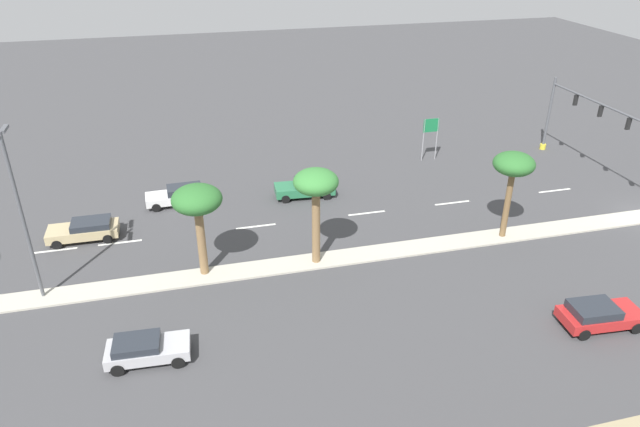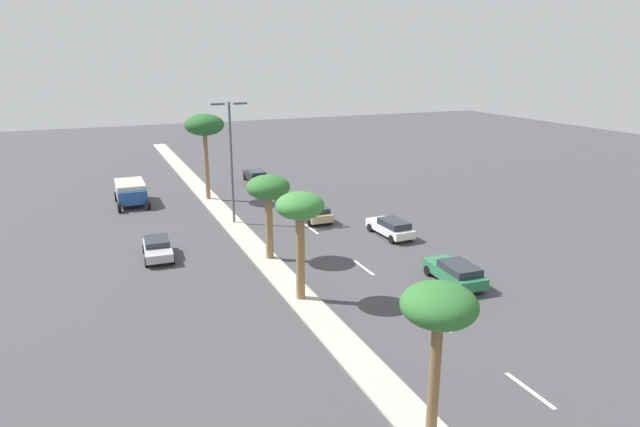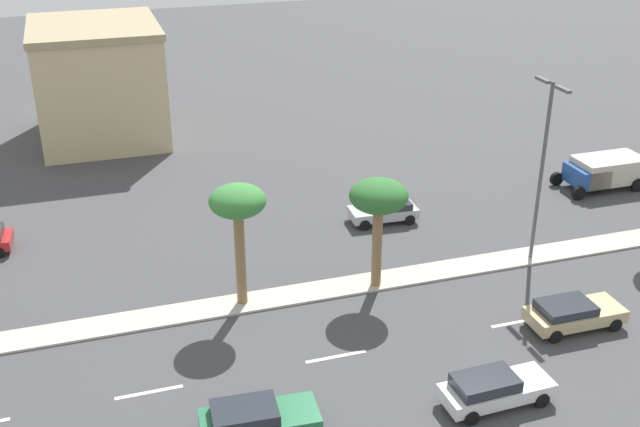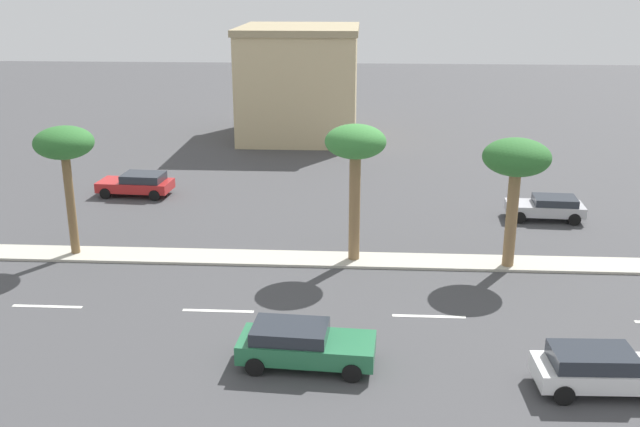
% 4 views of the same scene
% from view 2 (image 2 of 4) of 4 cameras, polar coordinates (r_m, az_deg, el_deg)
% --- Properties ---
extents(ground_plane, '(160.00, 160.00, 0.00)m').
position_cam_2_polar(ground_plane, '(39.60, -6.52, -3.89)').
color(ground_plane, '#424244').
extents(median_curb, '(1.80, 86.49, 0.12)m').
position_cam_2_polar(median_curb, '(48.44, -9.81, -0.22)').
color(median_curb, '#B7B2A3').
rests_on(median_curb, ground).
extents(lane_stripe_center, '(0.20, 2.80, 0.01)m').
position_cam_2_polar(lane_stripe_center, '(25.63, 20.89, -16.72)').
color(lane_stripe_center, silver).
rests_on(lane_stripe_center, ground).
extents(lane_stripe_left, '(0.20, 2.80, 0.01)m').
position_cam_2_polar(lane_stripe_left, '(30.12, 11.86, -10.79)').
color(lane_stripe_left, silver).
rests_on(lane_stripe_left, ground).
extents(lane_stripe_outboard, '(0.20, 2.80, 0.01)m').
position_cam_2_polar(lane_stripe_outboard, '(36.47, 4.55, -5.61)').
color(lane_stripe_outboard, silver).
rests_on(lane_stripe_outboard, ground).
extents(lane_stripe_mid, '(0.20, 2.80, 0.01)m').
position_cam_2_polar(lane_stripe_mid, '(44.26, -0.90, -1.61)').
color(lane_stripe_mid, silver).
rests_on(lane_stripe_mid, ground).
extents(lane_stripe_rear, '(0.20, 2.80, 0.01)m').
position_cam_2_polar(lane_stripe_rear, '(47.91, -2.75, -0.24)').
color(lane_stripe_rear, silver).
rests_on(lane_stripe_rear, ground).
extents(lane_stripe_near, '(0.20, 2.80, 0.01)m').
position_cam_2_polar(lane_stripe_near, '(53.99, -5.21, 1.58)').
color(lane_stripe_near, silver).
rests_on(lane_stripe_near, ground).
extents(palm_tree_far, '(2.66, 2.66, 5.97)m').
position_cam_2_polar(palm_tree_far, '(19.25, 12.20, -9.77)').
color(palm_tree_far, brown).
rests_on(palm_tree_far, median_curb).
extents(palm_tree_left, '(2.69, 2.69, 6.20)m').
position_cam_2_polar(palm_tree_left, '(30.01, -2.10, 0.26)').
color(palm_tree_left, olive).
rests_on(palm_tree_left, median_curb).
extents(palm_tree_trailing, '(2.91, 2.91, 5.76)m').
position_cam_2_polar(palm_tree_trailing, '(36.54, -5.39, 2.41)').
color(palm_tree_trailing, olive).
rests_on(palm_tree_trailing, median_curb).
extents(palm_tree_leading, '(3.68, 3.68, 8.12)m').
position_cam_2_polar(palm_tree_leading, '(53.02, -11.89, 8.84)').
color(palm_tree_leading, olive).
rests_on(palm_tree_leading, median_curb).
extents(street_lamp_right, '(2.90, 0.24, 9.83)m').
position_cam_2_polar(street_lamp_right, '(44.92, -9.19, 6.16)').
color(street_lamp_right, '#515459').
rests_on(street_lamp_right, median_curb).
extents(sedan_silver_outboard, '(2.10, 4.10, 1.26)m').
position_cam_2_polar(sedan_silver_outboard, '(39.49, -16.48, -3.46)').
color(sedan_silver_outboard, '#B2B2B7').
rests_on(sedan_silver_outboard, ground).
extents(sedan_white_inboard, '(1.98, 4.63, 1.40)m').
position_cam_2_polar(sedan_white_inboard, '(42.61, 7.37, -1.40)').
color(sedan_white_inboard, silver).
rests_on(sedan_white_inboard, ground).
extents(sedan_tan_right, '(2.07, 4.55, 1.34)m').
position_cam_2_polar(sedan_tan_right, '(46.38, -0.70, 0.16)').
color(sedan_tan_right, tan).
rests_on(sedan_tan_right, ground).
extents(sedan_green_leading, '(2.24, 4.64, 1.42)m').
position_cam_2_polar(sedan_green_leading, '(34.61, 13.84, -5.91)').
color(sedan_green_leading, '#287047').
rests_on(sedan_green_leading, ground).
extents(sedan_black_rear, '(2.04, 4.50, 1.37)m').
position_cam_2_polar(sedan_black_rear, '(60.95, -6.69, 3.93)').
color(sedan_black_rear, black).
rests_on(sedan_black_rear, ground).
extents(box_truck, '(2.77, 5.67, 2.06)m').
position_cam_2_polar(box_truck, '(54.22, -18.99, 2.10)').
color(box_truck, '#234C99').
rests_on(box_truck, ground).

